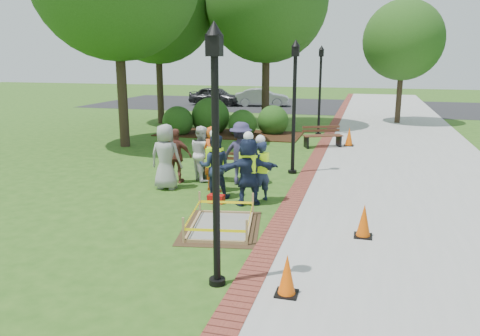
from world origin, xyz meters
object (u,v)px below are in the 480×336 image
(wet_concrete_pad, at_px, (221,218))
(hivis_worker_a, at_px, (248,169))
(hivis_worker_b, at_px, (260,168))
(cone_front, at_px, (287,276))
(hivis_worker_c, at_px, (215,164))
(lamp_near, at_px, (215,139))
(bench_near, at_px, (228,172))

(wet_concrete_pad, xyz_separation_m, hivis_worker_a, (0.16, 1.82, 0.71))
(wet_concrete_pad, xyz_separation_m, hivis_worker_b, (0.38, 2.21, 0.65))
(hivis_worker_b, bearing_deg, cone_front, -72.24)
(wet_concrete_pad, distance_m, cone_front, 3.27)
(cone_front, distance_m, hivis_worker_c, 5.61)
(wet_concrete_pad, bearing_deg, hivis_worker_c, 111.49)
(cone_front, relative_size, hivis_worker_b, 0.40)
(cone_front, bearing_deg, hivis_worker_c, 120.10)
(cone_front, xyz_separation_m, hivis_worker_c, (-2.80, 4.83, 0.59))
(hivis_worker_a, bearing_deg, wet_concrete_pad, -95.08)
(lamp_near, relative_size, hivis_worker_a, 2.22)
(hivis_worker_a, bearing_deg, lamp_near, -82.46)
(wet_concrete_pad, distance_m, bench_near, 4.09)
(wet_concrete_pad, relative_size, hivis_worker_b, 1.45)
(bench_near, relative_size, hivis_worker_c, 0.88)
(hivis_worker_a, distance_m, hivis_worker_b, 0.46)
(bench_near, height_order, hivis_worker_c, hivis_worker_c)
(bench_near, bearing_deg, hivis_worker_a, -60.75)
(cone_front, xyz_separation_m, hivis_worker_a, (-1.77, 4.45, 0.61))
(hivis_worker_a, xyz_separation_m, hivis_worker_b, (0.22, 0.39, -0.06))
(wet_concrete_pad, bearing_deg, cone_front, -53.71)
(bench_near, bearing_deg, hivis_worker_b, -50.87)
(wet_concrete_pad, height_order, bench_near, bench_near)
(hivis_worker_a, bearing_deg, hivis_worker_c, 159.94)
(hivis_worker_b, xyz_separation_m, hivis_worker_c, (-1.25, -0.02, 0.05))
(wet_concrete_pad, bearing_deg, bench_near, 104.66)
(wet_concrete_pad, distance_m, hivis_worker_b, 2.34)
(hivis_worker_c, bearing_deg, hivis_worker_b, 0.93)
(wet_concrete_pad, height_order, cone_front, cone_front)
(cone_front, height_order, hivis_worker_b, hivis_worker_b)
(wet_concrete_pad, height_order, hivis_worker_c, hivis_worker_c)
(hivis_worker_b, bearing_deg, bench_near, 129.13)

